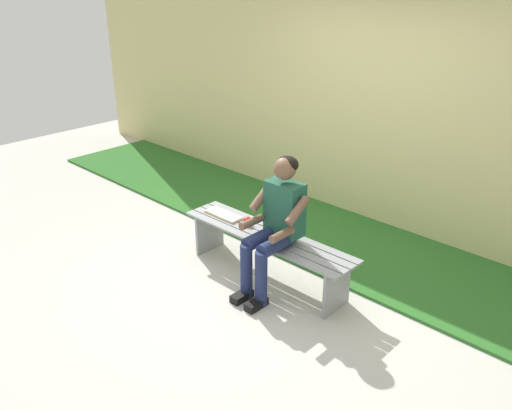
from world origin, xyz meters
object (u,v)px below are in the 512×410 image
apple (248,221)px  bench_near (267,244)px  book_open (224,215)px  person_seated (275,221)px

apple → bench_near: bearing=175.9°
apple → book_open: (0.32, 0.02, -0.03)m
apple → book_open: size_ratio=0.21×
apple → book_open: bearing=2.9°
bench_near → apple: bearing=-4.1°
person_seated → apple: bearing=-14.6°
bench_near → person_seated: bearing=151.9°
book_open → apple: bearing=-177.7°
book_open → bench_near: bearing=179.1°
book_open → person_seated: bearing=171.9°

